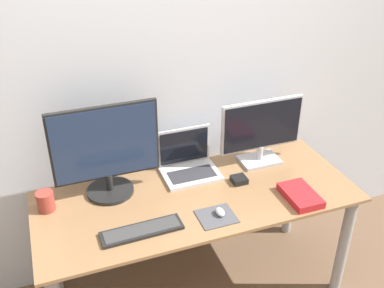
{
  "coord_description": "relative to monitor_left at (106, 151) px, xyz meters",
  "views": [
    {
      "loc": [
        -0.7,
        -1.45,
        2.12
      ],
      "look_at": [
        0.01,
        0.46,
        0.96
      ],
      "focal_mm": 42.0,
      "sensor_mm": 36.0,
      "label": 1
    }
  ],
  "objects": [
    {
      "name": "mug",
      "position": [
        -0.33,
        -0.04,
        -0.2
      ],
      "size": [
        0.09,
        0.09,
        0.1
      ],
      "color": "#99382D",
      "rests_on": "desk"
    },
    {
      "name": "wall_back",
      "position": [
        0.43,
        0.22,
        0.29
      ],
      "size": [
        7.0,
        0.05,
        2.5
      ],
      "color": "silver",
      "rests_on": "ground_plane"
    },
    {
      "name": "monitor_right",
      "position": [
        0.89,
        0.0,
        -0.05
      ],
      "size": [
        0.5,
        0.16,
        0.39
      ],
      "color": "#B2B2B7",
      "rests_on": "desk"
    },
    {
      "name": "monitor_left",
      "position": [
        0.0,
        0.0,
        0.0
      ],
      "size": [
        0.55,
        0.25,
        0.51
      ],
      "color": "black",
      "rests_on": "desk"
    },
    {
      "name": "power_brick",
      "position": [
        0.69,
        -0.16,
        -0.24
      ],
      "size": [
        0.08,
        0.08,
        0.03
      ],
      "color": "black",
      "rests_on": "desk"
    },
    {
      "name": "laptop",
      "position": [
        0.46,
        0.05,
        -0.19
      ],
      "size": [
        0.32,
        0.24,
        0.24
      ],
      "color": "silver",
      "rests_on": "desk"
    },
    {
      "name": "book",
      "position": [
        0.92,
        -0.4,
        -0.23
      ],
      "size": [
        0.16,
        0.24,
        0.04
      ],
      "color": "red",
      "rests_on": "desk"
    },
    {
      "name": "keyboard",
      "position": [
        0.08,
        -0.37,
        -0.25
      ],
      "size": [
        0.39,
        0.12,
        0.02
      ],
      "color": "black",
      "rests_on": "desk"
    },
    {
      "name": "mouse",
      "position": [
        0.47,
        -0.39,
        -0.23
      ],
      "size": [
        0.04,
        0.07,
        0.03
      ],
      "color": "silver",
      "rests_on": "mousepad"
    },
    {
      "name": "desk",
      "position": [
        0.43,
        -0.19,
        -0.38
      ],
      "size": [
        1.7,
        0.69,
        0.7
      ],
      "color": "olive",
      "rests_on": "ground_plane"
    },
    {
      "name": "mousepad",
      "position": [
        0.45,
        -0.39,
        -0.25
      ],
      "size": [
        0.18,
        0.16,
        0.0
      ],
      "color": "#47474C",
      "rests_on": "desk"
    }
  ]
}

